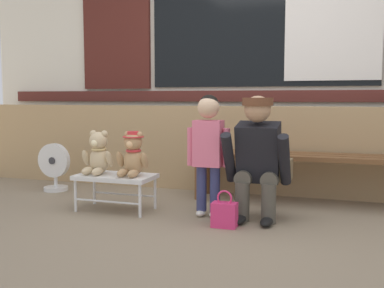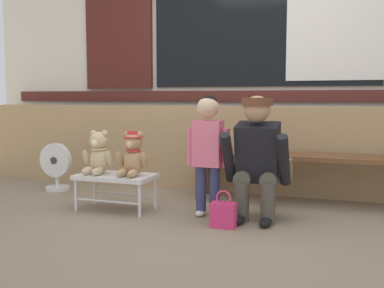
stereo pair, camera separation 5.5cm
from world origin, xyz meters
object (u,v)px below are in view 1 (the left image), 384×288
object	(u,v)px
wooden_bench_long	(308,162)
adult_crouching	(259,158)
teddy_bear_with_hat	(133,155)
teddy_bear_plain	(98,154)
child_standing	(208,142)
floor_fan	(54,167)
handbag_on_ground	(224,214)
small_display_bench	(116,179)

from	to	relation	value
wooden_bench_long	adult_crouching	size ratio (longest dim) A/B	2.21
teddy_bear_with_hat	teddy_bear_plain	bearing A→B (deg)	-179.87
teddy_bear_with_hat	child_standing	xyz separation A→B (m)	(0.62, 0.06, 0.12)
child_standing	adult_crouching	world-z (taller)	child_standing
floor_fan	child_standing	bearing A→B (deg)	-15.01
wooden_bench_long	child_standing	bearing A→B (deg)	-135.34
child_standing	floor_fan	distance (m)	1.84
wooden_bench_long	floor_fan	size ratio (longest dim) A/B	4.37
wooden_bench_long	handbag_on_ground	size ratio (longest dim) A/B	7.72
small_display_bench	adult_crouching	size ratio (longest dim) A/B	0.67
handbag_on_ground	floor_fan	distance (m)	2.09
child_standing	adult_crouching	distance (m)	0.41
small_display_bench	floor_fan	world-z (taller)	floor_fan
teddy_bear_plain	handbag_on_ground	bearing A→B (deg)	-10.10
wooden_bench_long	adult_crouching	bearing A→B (deg)	-114.99
small_display_bench	wooden_bench_long	bearing A→B (deg)	26.96
teddy_bear_with_hat	adult_crouching	distance (m)	1.02
handbag_on_ground	adult_crouching	bearing A→B (deg)	56.25
child_standing	small_display_bench	bearing A→B (deg)	-175.67
wooden_bench_long	small_display_bench	world-z (taller)	wooden_bench_long
wooden_bench_long	small_display_bench	size ratio (longest dim) A/B	3.28
wooden_bench_long	floor_fan	bearing A→B (deg)	-174.62
child_standing	floor_fan	xyz separation A→B (m)	(-1.75, 0.47, -0.35)
teddy_bear_with_hat	child_standing	world-z (taller)	child_standing
teddy_bear_plain	small_display_bench	bearing A→B (deg)	-0.51
handbag_on_ground	floor_fan	bearing A→B (deg)	159.45
teddy_bear_plain	teddy_bear_with_hat	xyz separation A→B (m)	(0.32, 0.00, 0.01)
wooden_bench_long	teddy_bear_plain	size ratio (longest dim) A/B	5.78
wooden_bench_long	teddy_bear_with_hat	xyz separation A→B (m)	(-1.33, -0.76, 0.10)
wooden_bench_long	teddy_bear_plain	bearing A→B (deg)	-155.36
teddy_bear_with_hat	handbag_on_ground	world-z (taller)	teddy_bear_with_hat
wooden_bench_long	teddy_bear_plain	world-z (taller)	teddy_bear_plain
teddy_bear_with_hat	small_display_bench	bearing A→B (deg)	-179.23
child_standing	teddy_bear_plain	bearing A→B (deg)	-176.49
teddy_bear_plain	floor_fan	size ratio (longest dim) A/B	0.76
wooden_bench_long	child_standing	xyz separation A→B (m)	(-0.71, -0.70, 0.22)
small_display_bench	child_standing	bearing A→B (deg)	4.33
teddy_bear_plain	handbag_on_ground	distance (m)	1.22
small_display_bench	child_standing	size ratio (longest dim) A/B	0.67
teddy_bear_plain	teddy_bear_with_hat	distance (m)	0.32
teddy_bear_with_hat	handbag_on_ground	xyz separation A→B (m)	(0.83, -0.20, -0.38)
wooden_bench_long	adult_crouching	world-z (taller)	adult_crouching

